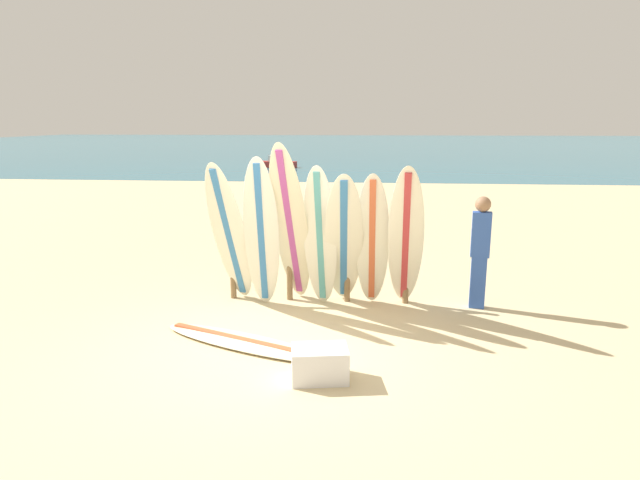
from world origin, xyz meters
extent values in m
plane|color=#D3BC8C|center=(0.00, 0.00, 0.00)|extent=(120.00, 120.00, 0.00)
cube|color=teal|center=(0.00, 58.00, 0.00)|extent=(120.00, 80.00, 0.01)
cylinder|color=olive|center=(-0.94, 1.81, 0.57)|extent=(0.09, 0.09, 1.14)
cylinder|color=olive|center=(-0.04, 1.81, 0.57)|extent=(0.09, 0.09, 1.14)
cylinder|color=olive|center=(0.85, 1.81, 0.57)|extent=(0.09, 0.09, 1.14)
cylinder|color=olive|center=(1.74, 1.81, 0.57)|extent=(0.09, 0.09, 1.14)
cylinder|color=olive|center=(0.40, 1.81, 0.99)|extent=(2.78, 0.08, 0.08)
ellipsoid|color=white|center=(-0.87, 1.44, 1.10)|extent=(0.70, 1.08, 2.20)
cube|color=#3372B2|center=(-0.87, 1.44, 1.10)|extent=(0.26, 0.94, 2.03)
ellipsoid|color=white|center=(-0.38, 1.37, 1.13)|extent=(0.54, 0.61, 2.27)
cube|color=#3372B2|center=(-0.38, 1.37, 1.13)|extent=(0.11, 0.56, 2.09)
ellipsoid|color=beige|center=(0.03, 1.48, 1.24)|extent=(0.67, 1.18, 2.47)
cube|color=#A53F8C|center=(0.03, 1.48, 1.24)|extent=(0.24, 1.05, 2.28)
ellipsoid|color=silver|center=(0.46, 1.50, 1.07)|extent=(0.57, 0.60, 2.14)
cube|color=teal|center=(0.46, 1.50, 1.07)|extent=(0.16, 0.52, 1.97)
ellipsoid|color=silver|center=(0.80, 1.48, 1.03)|extent=(0.60, 1.07, 2.06)
cube|color=#3372B2|center=(0.80, 1.48, 1.03)|extent=(0.13, 0.99, 1.90)
ellipsoid|color=silver|center=(1.21, 1.53, 1.02)|extent=(0.51, 0.71, 2.04)
cube|color=#CC5933|center=(1.21, 1.53, 1.02)|extent=(0.11, 0.66, 1.89)
ellipsoid|color=white|center=(1.68, 1.40, 1.09)|extent=(0.58, 1.11, 2.18)
cube|color=#B73338|center=(1.68, 1.40, 1.09)|extent=(0.16, 1.01, 2.02)
ellipsoid|color=beige|center=(-0.34, 0.05, 0.04)|extent=(2.45, 1.40, 0.07)
cube|color=#CC5933|center=(-0.34, 0.05, 0.04)|extent=(2.12, 0.94, 0.08)
cube|color=#3359B2|center=(2.79, 1.70, 0.39)|extent=(0.24, 0.18, 0.78)
cube|color=#3359B2|center=(2.79, 1.70, 1.11)|extent=(0.29, 0.21, 0.66)
sphere|color=#997051|center=(2.79, 1.70, 1.56)|extent=(0.23, 0.23, 0.23)
cube|color=#B22D28|center=(-4.34, 25.62, 0.18)|extent=(2.46, 1.00, 0.35)
cube|color=silver|center=(-4.34, 25.62, 0.54)|extent=(0.92, 0.60, 0.36)
cube|color=white|center=(0.66, -0.77, 0.18)|extent=(0.66, 0.49, 0.36)
camera|label=1|loc=(1.13, -6.04, 2.73)|focal=29.93mm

